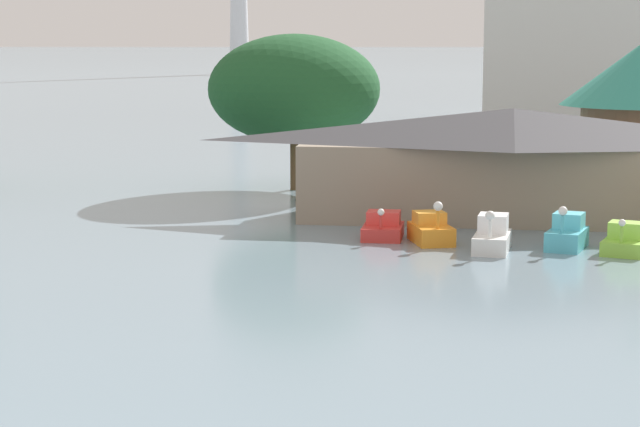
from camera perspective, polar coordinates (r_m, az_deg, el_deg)
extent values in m
cube|color=red|center=(49.12, 3.15, -0.91)|extent=(1.67, 2.56, 0.57)
cube|color=#E8423C|center=(49.34, 3.19, -0.20)|extent=(1.42, 1.15, 0.56)
cylinder|color=red|center=(48.02, 3.05, -0.44)|extent=(0.14, 0.14, 0.57)
sphere|color=white|center=(47.95, 3.06, 0.07)|extent=(0.29, 0.29, 0.29)
cube|color=orange|center=(48.13, 5.56, -1.02)|extent=(2.16, 2.82, 0.77)
cube|color=gold|center=(48.32, 5.48, -0.20)|extent=(1.53, 1.45, 0.53)
cylinder|color=orange|center=(47.06, 5.89, -0.32)|extent=(0.14, 0.14, 0.74)
sphere|color=white|center=(46.97, 5.90, 0.37)|extent=(0.39, 0.39, 0.39)
cube|color=white|center=(46.63, 8.57, -1.43)|extent=(1.62, 2.99, 0.71)
cube|color=white|center=(46.87, 8.63, -0.48)|extent=(1.27, 1.40, 0.74)
cylinder|color=white|center=(45.38, 8.46, -0.79)|extent=(0.14, 0.14, 0.73)
sphere|color=white|center=(45.29, 8.47, -0.10)|extent=(0.37, 0.37, 0.37)
cube|color=#4CB7CC|center=(47.68, 12.20, -1.26)|extent=(1.95, 2.73, 0.79)
cube|color=#5DCDE2|center=(47.87, 12.30, -0.35)|extent=(1.40, 1.37, 0.65)
cylinder|color=#4CB7CC|center=(46.61, 11.99, -0.53)|extent=(0.14, 0.14, 0.72)
sphere|color=white|center=(46.52, 12.02, 0.13)|extent=(0.36, 0.36, 0.36)
cube|color=#8CCC3F|center=(47.13, 14.96, -1.60)|extent=(2.15, 2.58, 0.59)
cube|color=#A0E24F|center=(47.30, 15.05, -0.81)|extent=(1.58, 1.34, 0.65)
cylinder|color=#8CCC3F|center=(46.16, 14.81, -1.02)|extent=(0.14, 0.14, 0.66)
sphere|color=white|center=(46.09, 14.83, -0.45)|extent=(0.28, 0.28, 0.28)
cube|color=gray|center=(54.21, 9.55, 1.52)|extent=(19.69, 5.08, 3.61)
pyramid|color=#4C4C51|center=(53.94, 9.62, 4.31)|extent=(21.26, 5.84, 1.67)
cylinder|color=brown|center=(64.50, -1.29, 2.35)|extent=(0.46, 0.46, 2.63)
ellipsoid|color=#1E5128|center=(64.16, -1.30, 6.23)|extent=(9.62, 9.62, 6.11)
cube|color=silver|center=(116.60, 15.43, 8.11)|extent=(29.15, 18.59, 15.63)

